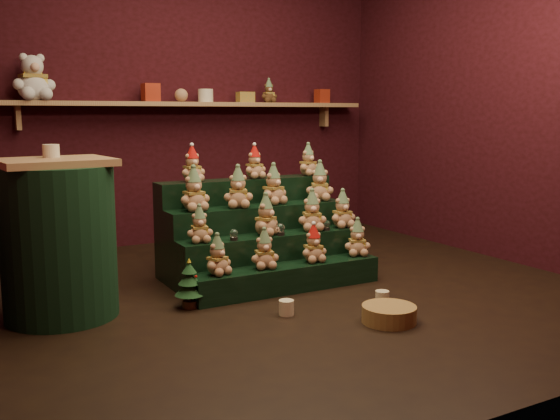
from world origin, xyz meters
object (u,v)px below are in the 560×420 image
snow_globe_a (234,235)px  white_bear (33,71)px  side_table (59,240)px  brown_bear (269,91)px  riser_tier_front (287,278)px  snow_globe_c (326,225)px  wicker_basket (389,314)px  mug_right (382,298)px  snow_globe_b (280,229)px  mug_left (286,308)px  mini_christmas_tree (190,284)px

snow_globe_a → white_bear: size_ratio=0.17×
side_table → brown_bear: size_ratio=4.26×
riser_tier_front → snow_globe_c: snow_globe_c is taller
riser_tier_front → wicker_basket: riser_tier_front is taller
mug_right → brown_bear: bearing=79.3°
snow_globe_a → mug_right: 1.08m
snow_globe_b → mug_left: size_ratio=0.92×
snow_globe_b → mini_christmas_tree: snow_globe_b is taller
wicker_basket → brown_bear: bearing=76.7°
mini_christmas_tree → riser_tier_front: bearing=3.0°
snow_globe_c → snow_globe_a: bearing=180.0°
snow_globe_b → snow_globe_c: size_ratio=1.10×
riser_tier_front → mug_right: (0.38, -0.57, -0.05)m
side_table → white_bear: (0.13, 1.66, 1.08)m
snow_globe_a → wicker_basket: bearing=-62.9°
mug_left → mug_right: (0.64, -0.11, -0.00)m
riser_tier_front → white_bear: (-1.33, 1.84, 1.47)m
side_table → white_bear: size_ratio=2.03×
snow_globe_c → mug_right: (-0.04, -0.73, -0.35)m
mug_left → mug_right: mug_left is taller
snow_globe_a → riser_tier_front: bearing=-25.9°
snow_globe_a → white_bear: white_bear is taller
snow_globe_a → mug_right: size_ratio=0.87×
mug_left → wicker_basket: 0.62m
side_table → mini_christmas_tree: size_ratio=2.97×
mini_christmas_tree → wicker_basket: mini_christmas_tree is taller
riser_tier_front → brown_bear: brown_bear is taller
white_bear → mini_christmas_tree: bearing=-79.0°
mug_left → white_bear: 2.95m
riser_tier_front → snow_globe_a: snow_globe_a is taller
white_bear → snow_globe_b: bearing=-57.6°
mug_right → white_bear: white_bear is taller
riser_tier_front → snow_globe_c: (0.42, 0.16, 0.31)m
wicker_basket → white_bear: 3.46m
snow_globe_a → snow_globe_b: 0.36m
snow_globe_c → snow_globe_b: bearing=180.0°
snow_globe_a → mug_left: bearing=-84.1°
snow_globe_b → side_table: 1.50m
snow_globe_a → mini_christmas_tree: bearing=-153.7°
riser_tier_front → white_bear: bearing=125.9°
snow_globe_a → snow_globe_c: bearing=0.0°
mug_right → snow_globe_a: bearing=134.1°
snow_globe_b → snow_globe_c: 0.39m
snow_globe_b → mug_right: 0.88m
snow_globe_b → wicker_basket: size_ratio=0.27×
wicker_basket → brown_bear: (0.64, 2.71, 1.38)m
snow_globe_a → mug_left: snow_globe_a is taller
snow_globe_b → snow_globe_c: bearing=0.0°
snow_globe_b → white_bear: size_ratio=0.18×
snow_globe_c → wicker_basket: bearing=-102.5°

